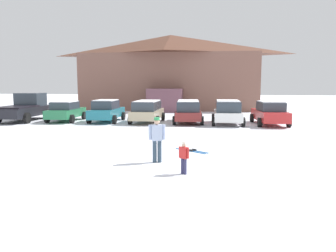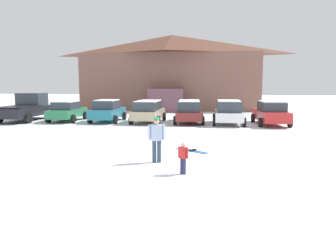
% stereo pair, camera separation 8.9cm
% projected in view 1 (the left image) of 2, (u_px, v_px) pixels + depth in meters
% --- Properties ---
extents(ground, '(160.00, 160.00, 0.00)m').
position_uv_depth(ground, '(87.00, 189.00, 9.02)').
color(ground, white).
extents(ski_lodge, '(20.23, 10.76, 8.49)m').
position_uv_depth(ski_lodge, '(171.00, 72.00, 38.22)').
color(ski_lodge, brown).
rests_on(ski_lodge, ground).
extents(parked_green_coupe, '(2.34, 4.35, 1.57)m').
position_uv_depth(parked_green_coupe, '(66.00, 111.00, 25.35)').
color(parked_green_coupe, '#267448').
rests_on(parked_green_coupe, ground).
extents(parked_teal_hatchback, '(2.27, 4.33, 1.68)m').
position_uv_depth(parked_teal_hatchback, '(106.00, 111.00, 25.00)').
color(parked_teal_hatchback, '#207180').
rests_on(parked_teal_hatchback, ground).
extents(parked_beige_suv, '(2.26, 4.43, 1.65)m').
position_uv_depth(parked_beige_suv, '(147.00, 111.00, 24.51)').
color(parked_beige_suv, tan).
rests_on(parked_beige_suv, ground).
extents(parked_maroon_van, '(2.46, 4.70, 1.67)m').
position_uv_depth(parked_maroon_van, '(188.00, 111.00, 24.29)').
color(parked_maroon_van, maroon).
rests_on(parked_maroon_van, ground).
extents(parked_white_suv, '(2.30, 4.08, 1.72)m').
position_uv_depth(parked_white_suv, '(228.00, 111.00, 23.37)').
color(parked_white_suv, white).
rests_on(parked_white_suv, ground).
extents(parked_red_sedan, '(2.41, 4.70, 1.68)m').
position_uv_depth(parked_red_sedan, '(270.00, 113.00, 23.11)').
color(parked_red_sedan, red).
rests_on(parked_red_sedan, ground).
extents(pickup_truck, '(2.76, 5.70, 2.15)m').
position_uv_depth(pickup_truck, '(26.00, 108.00, 25.82)').
color(pickup_truck, black).
rests_on(pickup_truck, ground).
extents(skier_adult_in_blue_parka, '(0.61, 0.31, 1.67)m').
position_uv_depth(skier_adult_in_blue_parka, '(157.00, 137.00, 11.95)').
color(skier_adult_in_blue_parka, '#2F4252').
rests_on(skier_adult_in_blue_parka, ground).
extents(skier_child_in_red_jacket, '(0.35, 0.26, 1.05)m').
position_uv_depth(skier_child_in_red_jacket, '(184.00, 156.00, 10.41)').
color(skier_child_in_red_jacket, '#2E2E52').
rests_on(skier_child_in_red_jacket, ground).
extents(pair_of_skis, '(1.51, 1.20, 0.08)m').
position_uv_depth(pair_of_skis, '(192.00, 151.00, 14.10)').
color(pair_of_skis, '#1A63B2').
rests_on(pair_of_skis, ground).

